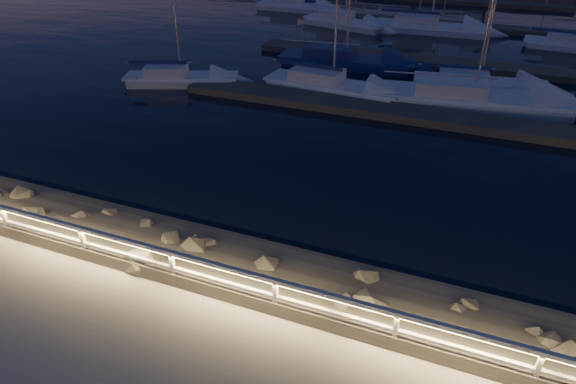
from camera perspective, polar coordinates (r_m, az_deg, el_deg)
name	(u,v)px	position (r m, az deg, el deg)	size (l,w,h in m)	color
ground	(240,301)	(13.66, -5.31, -12.02)	(400.00, 400.00, 0.00)	#AEA79D
harbor_water	(428,50)	(41.64, 15.29, 14.97)	(400.00, 440.00, 0.60)	black
guard_rail	(237,278)	(13.18, -5.74, -9.44)	(44.11, 0.12, 1.06)	silver
riprap	(214,260)	(15.46, -8.23, -7.50)	(21.86, 3.00, 1.35)	#666158
floating_docks	(432,39)	(42.75, 15.67, 16.08)	(22.00, 36.00, 0.40)	#534C45
sailboat_a	(178,77)	(31.89, -12.09, 12.40)	(6.81, 4.21, 11.33)	silver
sailboat_c	(476,82)	(32.21, 20.21, 11.39)	(7.70, 3.28, 12.67)	silver
sailboat_d	(469,96)	(29.43, 19.46, 9.99)	(10.38, 4.44, 17.01)	silver
sailboat_e	(344,21)	(46.44, 6.19, 18.34)	(7.90, 4.17, 13.05)	silver
sailboat_f	(330,84)	(29.88, 4.65, 11.83)	(8.12, 3.07, 13.53)	silver
sailboat_g	(343,59)	(35.00, 6.10, 14.49)	(9.01, 3.58, 14.89)	navy
sailboat_i	(305,0)	(56.70, 1.94, 20.53)	(6.34, 4.00, 10.59)	navy
sailboat_j	(295,6)	(53.45, 0.79, 20.01)	(8.16, 2.58, 13.81)	silver
sailboat_k	(428,26)	(45.86, 15.26, 17.38)	(9.41, 3.15, 15.78)	silver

